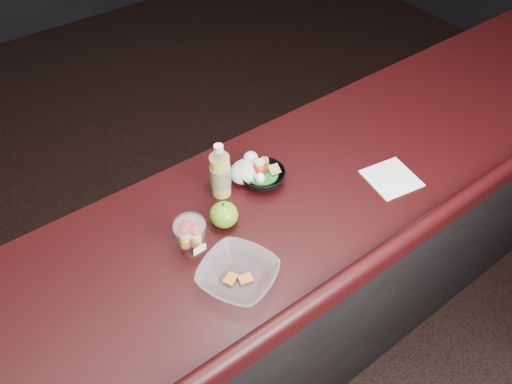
% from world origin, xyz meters
% --- Properties ---
extents(room_shell, '(8.00, 8.00, 8.00)m').
position_xyz_m(room_shell, '(0.00, 0.00, 1.83)').
color(room_shell, black).
rests_on(room_shell, ground).
extents(counter, '(4.06, 0.71, 1.02)m').
position_xyz_m(counter, '(0.00, 0.30, 0.51)').
color(counter, black).
rests_on(counter, ground).
extents(lemonade_bottle, '(0.07, 0.07, 0.20)m').
position_xyz_m(lemonade_bottle, '(0.04, 0.45, 1.10)').
color(lemonade_bottle, gold).
rests_on(lemonade_bottle, counter).
extents(fruit_cup, '(0.09, 0.09, 0.13)m').
position_xyz_m(fruit_cup, '(-0.16, 0.30, 1.09)').
color(fruit_cup, white).
rests_on(fruit_cup, counter).
extents(green_apple, '(0.09, 0.09, 0.09)m').
position_xyz_m(green_apple, '(-0.03, 0.33, 1.06)').
color(green_apple, '#26750D').
rests_on(green_apple, counter).
extents(plastic_bag, '(0.12, 0.10, 0.09)m').
position_xyz_m(plastic_bag, '(0.15, 0.45, 1.06)').
color(plastic_bag, silver).
rests_on(plastic_bag, counter).
extents(snack_bowl, '(0.17, 0.17, 0.08)m').
position_xyz_m(snack_bowl, '(0.17, 0.41, 1.05)').
color(snack_bowl, black).
rests_on(snack_bowl, counter).
extents(takeout_bowl, '(0.28, 0.28, 0.05)m').
position_xyz_m(takeout_bowl, '(-0.12, 0.13, 1.05)').
color(takeout_bowl, silver).
rests_on(takeout_bowl, counter).
extents(paper_napkin, '(0.19, 0.19, 0.00)m').
position_xyz_m(paper_napkin, '(0.54, 0.16, 1.02)').
color(paper_napkin, white).
rests_on(paper_napkin, counter).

